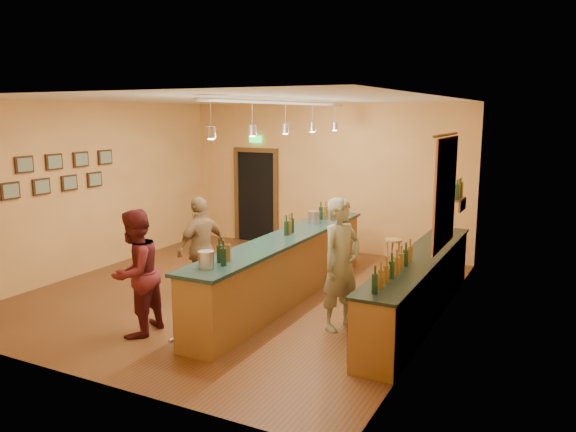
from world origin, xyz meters
The scene contains 17 objects.
floor centered at (0.00, 0.00, 0.00)m, with size 7.00×7.00×0.00m, color #5D301A.
ceiling centered at (0.00, 0.00, 3.20)m, with size 6.50×7.00×0.02m, color silver.
wall_back centered at (0.00, 3.50, 1.60)m, with size 6.50×0.02×3.20m, color #C58A4A.
wall_front centered at (0.00, -3.50, 1.60)m, with size 6.50×0.02×3.20m, color #C58A4A.
wall_left centered at (-3.25, 0.00, 1.60)m, with size 0.02×7.00×3.20m, color #C58A4A.
wall_right centered at (3.25, 0.00, 1.60)m, with size 0.02×7.00×3.20m, color #C58A4A.
doorway centered at (-1.70, 3.47, 1.13)m, with size 1.15×0.09×2.48m.
tapestry centered at (3.23, 0.40, 1.85)m, with size 0.03×1.40×1.60m, color #A43620.
bottle_shelf centered at (3.17, 1.90, 1.67)m, with size 0.17×0.55×0.54m.
picture_grid centered at (-3.21, -0.75, 1.95)m, with size 0.06×2.20×0.70m, color #382111, non-canonical shape.
back_counter centered at (2.97, 0.18, 0.49)m, with size 0.60×4.55×1.27m.
tasting_bar centered at (0.84, 0.00, 0.61)m, with size 0.74×5.10×1.38m.
pendant_track centered at (0.85, 0.00, 2.98)m, with size 0.11×4.60×0.50m.
bartender centered at (2.09, -0.74, 0.93)m, with size 0.67×0.44×1.85m, color gray.
customer_a centered at (-0.30, -2.20, 0.86)m, with size 0.84×0.66×1.73m, color #59191E.
customer_b centered at (-0.42, -0.51, 0.84)m, with size 0.98×0.41×1.67m, color #997A51.
bar_stool centered at (1.97, 2.20, 0.53)m, with size 0.33×0.33×0.68m.
Camera 1 is at (4.83, -7.76, 2.97)m, focal length 35.00 mm.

